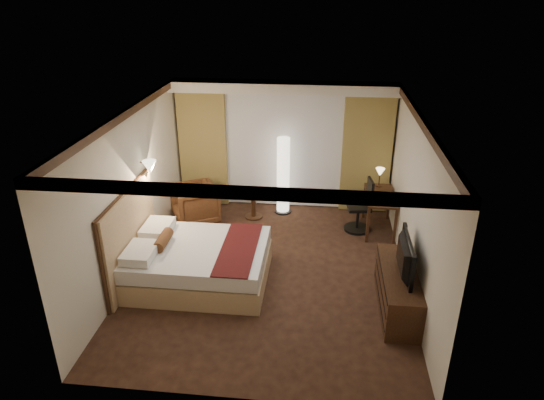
# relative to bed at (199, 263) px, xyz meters

# --- Properties ---
(floor) EXTENTS (4.50, 5.50, 0.01)m
(floor) POSITION_rel_bed_xyz_m (1.10, 0.36, -0.32)
(floor) COLOR black
(floor) RESTS_ON ground
(ceiling) EXTENTS (4.50, 5.50, 0.01)m
(ceiling) POSITION_rel_bed_xyz_m (1.10, 0.36, 2.38)
(ceiling) COLOR white
(ceiling) RESTS_ON back_wall
(back_wall) EXTENTS (4.50, 0.02, 2.70)m
(back_wall) POSITION_rel_bed_xyz_m (1.10, 3.11, 1.03)
(back_wall) COLOR beige
(back_wall) RESTS_ON floor
(left_wall) EXTENTS (0.02, 5.50, 2.70)m
(left_wall) POSITION_rel_bed_xyz_m (-1.15, 0.36, 1.03)
(left_wall) COLOR beige
(left_wall) RESTS_ON floor
(right_wall) EXTENTS (0.02, 5.50, 2.70)m
(right_wall) POSITION_rel_bed_xyz_m (3.35, 0.36, 1.03)
(right_wall) COLOR beige
(right_wall) RESTS_ON floor
(crown_molding) EXTENTS (4.50, 5.50, 0.12)m
(crown_molding) POSITION_rel_bed_xyz_m (1.10, 0.36, 2.32)
(crown_molding) COLOR black
(crown_molding) RESTS_ON ceiling
(soffit) EXTENTS (4.50, 0.50, 0.20)m
(soffit) POSITION_rel_bed_xyz_m (1.10, 2.86, 2.28)
(soffit) COLOR white
(soffit) RESTS_ON ceiling
(curtain_sheer) EXTENTS (2.48, 0.04, 2.45)m
(curtain_sheer) POSITION_rel_bed_xyz_m (1.10, 3.03, 0.93)
(curtain_sheer) COLOR silver
(curtain_sheer) RESTS_ON back_wall
(curtain_left_drape) EXTENTS (1.00, 0.14, 2.45)m
(curtain_left_drape) POSITION_rel_bed_xyz_m (-0.60, 2.97, 0.93)
(curtain_left_drape) COLOR #9F8B48
(curtain_left_drape) RESTS_ON back_wall
(curtain_right_drape) EXTENTS (1.00, 0.14, 2.45)m
(curtain_right_drape) POSITION_rel_bed_xyz_m (2.80, 2.97, 0.93)
(curtain_right_drape) COLOR #9F8B48
(curtain_right_drape) RESTS_ON back_wall
(wall_sconce) EXTENTS (0.24, 0.24, 0.24)m
(wall_sconce) POSITION_rel_bed_xyz_m (-0.99, 0.85, 1.30)
(wall_sconce) COLOR white
(wall_sconce) RESTS_ON left_wall
(bed) EXTENTS (2.18, 1.70, 0.64)m
(bed) POSITION_rel_bed_xyz_m (0.00, 0.00, 0.00)
(bed) COLOR white
(bed) RESTS_ON floor
(headboard) EXTENTS (0.12, 2.00, 1.50)m
(headboard) POSITION_rel_bed_xyz_m (-1.10, -0.00, 0.43)
(headboard) COLOR tan
(headboard) RESTS_ON floor
(armchair) EXTENTS (1.07, 1.09, 0.85)m
(armchair) POSITION_rel_bed_xyz_m (-0.61, 2.08, 0.10)
(armchair) COLOR #4B2916
(armchair) RESTS_ON floor
(side_table) EXTENTS (0.51, 0.51, 0.56)m
(side_table) POSITION_rel_bed_xyz_m (0.54, 2.38, -0.04)
(side_table) COLOR black
(side_table) RESTS_ON floor
(floor_lamp) EXTENTS (0.35, 0.35, 1.65)m
(floor_lamp) POSITION_rel_bed_xyz_m (1.12, 2.69, 0.51)
(floor_lamp) COLOR white
(floor_lamp) RESTS_ON floor
(desk) EXTENTS (0.55, 1.15, 0.75)m
(desk) POSITION_rel_bed_xyz_m (3.05, 2.10, 0.06)
(desk) COLOR black
(desk) RESTS_ON floor
(desk_lamp) EXTENTS (0.18, 0.18, 0.34)m
(desk_lamp) POSITION_rel_bed_xyz_m (3.05, 2.52, 0.60)
(desk_lamp) COLOR #FFD899
(desk_lamp) RESTS_ON desk
(office_chair) EXTENTS (0.58, 0.58, 1.07)m
(office_chair) POSITION_rel_bed_xyz_m (2.65, 2.05, 0.21)
(office_chair) COLOR black
(office_chair) RESTS_ON floor
(dresser) EXTENTS (0.50, 1.63, 0.63)m
(dresser) POSITION_rel_bed_xyz_m (3.10, -0.42, -0.00)
(dresser) COLOR black
(dresser) RESTS_ON floor
(television) EXTENTS (0.59, 1.03, 0.13)m
(television) POSITION_rel_bed_xyz_m (3.07, -0.42, 0.61)
(television) COLOR black
(television) RESTS_ON dresser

